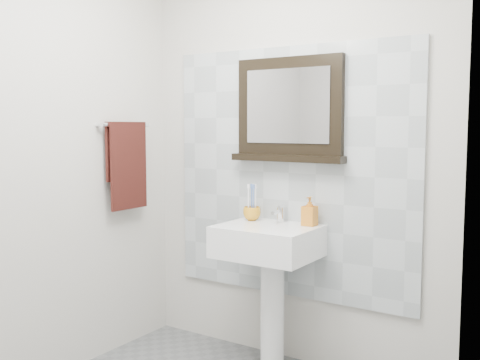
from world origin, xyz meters
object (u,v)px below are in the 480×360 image
at_px(hand_towel, 127,158).
at_px(toothbrush_cup, 252,214).
at_px(pedestal_sink, 269,257).
at_px(soap_dispenser, 310,211).
at_px(framed_mirror, 289,112).

bearing_deg(hand_towel, toothbrush_cup, 21.49).
xyz_separation_m(pedestal_sink, soap_dispenser, (0.20, 0.13, 0.27)).
xyz_separation_m(pedestal_sink, toothbrush_cup, (-0.18, 0.10, 0.23)).
bearing_deg(framed_mirror, pedestal_sink, -98.02).
relative_size(soap_dispenser, hand_towel, 0.31).
bearing_deg(framed_mirror, hand_towel, -158.00).
height_order(toothbrush_cup, framed_mirror, framed_mirror).
xyz_separation_m(pedestal_sink, framed_mirror, (0.03, 0.19, 0.84)).
bearing_deg(hand_towel, pedestal_sink, 12.06).
bearing_deg(soap_dispenser, hand_towel, -164.13).
distance_m(toothbrush_cup, hand_towel, 0.87).
distance_m(pedestal_sink, framed_mirror, 0.86).
bearing_deg(toothbrush_cup, hand_towel, -158.51).
distance_m(soap_dispenser, hand_towel, 1.20).
relative_size(pedestal_sink, framed_mirror, 1.33).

